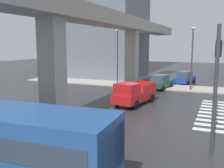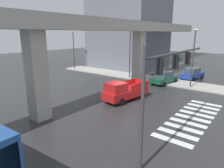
# 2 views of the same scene
# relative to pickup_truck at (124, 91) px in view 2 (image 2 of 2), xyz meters

# --- Properties ---
(ground_plane) EXTENTS (120.00, 120.00, 0.00)m
(ground_plane) POSITION_rel_pickup_truck_xyz_m (-0.18, -0.49, -0.99)
(ground_plane) COLOR #2D2D30
(crosswalk_stripes) EXTENTS (9.35, 2.80, 0.01)m
(crosswalk_stripes) POSITION_rel_pickup_truck_xyz_m (-0.18, -6.95, -0.98)
(crosswalk_stripes) COLOR silver
(crosswalk_stripes) RESTS_ON ground
(elevated_overpass) EXTENTS (50.48, 2.54, 8.19)m
(elevated_overpass) POSITION_rel_pickup_truck_xyz_m (-0.18, 2.76, 6.05)
(elevated_overpass) COLOR #ADA89E
(elevated_overpass) RESTS_ON ground
(sidewalk_east) EXTENTS (4.00, 36.00, 0.15)m
(sidewalk_east) POSITION_rel_pickup_truck_xyz_m (10.41, 1.51, -0.91)
(sidewalk_east) COLOR #ADA89E
(sidewalk_east) RESTS_ON ground
(pickup_truck) EXTENTS (5.34, 2.71, 2.08)m
(pickup_truck) POSITION_rel_pickup_truck_xyz_m (0.00, 0.00, 0.00)
(pickup_truck) COLOR red
(pickup_truck) RESTS_ON ground
(sedan_blue) EXTENTS (4.56, 2.58, 1.72)m
(sedan_blue) POSITION_rel_pickup_truck_xyz_m (14.45, -2.47, -0.14)
(sedan_blue) COLOR #1E3899
(sedan_blue) RESTS_ON ground
(sedan_dark_green) EXTENTS (4.54, 2.51, 1.72)m
(sedan_dark_green) POSITION_rel_pickup_truck_xyz_m (9.15, -0.34, -0.14)
(sedan_dark_green) COLOR #14472D
(sedan_dark_green) RESTS_ON ground
(traffic_signal_mast) EXTENTS (8.69, 0.32, 6.20)m
(traffic_signal_mast) POSITION_rel_pickup_truck_xyz_m (-5.68, -6.80, 3.57)
(traffic_signal_mast) COLOR #38383D
(traffic_signal_mast) RESTS_ON ground
(street_lamp_near_corner) EXTENTS (0.44, 0.70, 7.24)m
(street_lamp_near_corner) POSITION_rel_pickup_truck_xyz_m (9.21, -3.85, 3.57)
(street_lamp_near_corner) COLOR #38383D
(street_lamp_near_corner) RESTS_ON ground
(street_lamp_mid_block) EXTENTS (0.44, 0.70, 7.24)m
(street_lamp_mid_block) POSITION_rel_pickup_truck_xyz_m (9.21, 5.33, 3.57)
(street_lamp_mid_block) COLOR #38383D
(street_lamp_mid_block) RESTS_ON ground
(street_lamp_far_north) EXTENTS (0.44, 0.70, 7.24)m
(street_lamp_far_north) POSITION_rel_pickup_truck_xyz_m (9.21, 17.82, 3.57)
(street_lamp_far_north) COLOR #38383D
(street_lamp_far_north) RESTS_ON ground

